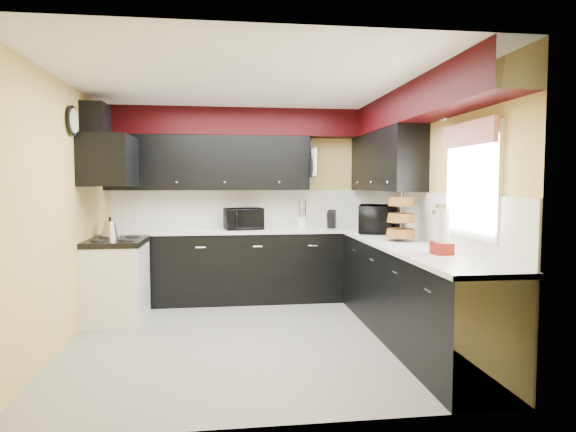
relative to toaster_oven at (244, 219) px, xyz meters
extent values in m
plane|color=gray|center=(0.06, -1.49, -1.08)|extent=(3.60, 3.60, 0.00)
cube|color=#E0C666|center=(0.06, 0.31, 0.17)|extent=(3.60, 0.06, 2.50)
cube|color=#E0C666|center=(1.86, -1.49, 0.17)|extent=(0.06, 3.60, 2.50)
cube|color=#E0C666|center=(-1.74, -1.49, 0.17)|extent=(0.06, 3.60, 2.50)
cube|color=white|center=(0.06, -1.49, 1.42)|extent=(3.60, 3.60, 0.06)
cube|color=black|center=(0.06, 0.01, -0.63)|extent=(3.60, 0.60, 0.90)
cube|color=black|center=(1.56, -1.79, -0.63)|extent=(0.60, 3.00, 0.90)
cube|color=white|center=(0.06, 0.01, -0.16)|extent=(3.62, 0.64, 0.04)
cube|color=white|center=(1.56, -1.79, -0.16)|extent=(0.64, 3.02, 0.04)
cube|color=white|center=(0.06, 0.30, 0.11)|extent=(3.60, 0.02, 0.50)
cube|color=white|center=(1.85, -1.49, 0.11)|extent=(0.02, 3.60, 0.50)
cube|color=black|center=(-0.44, 0.13, 0.72)|extent=(2.60, 0.35, 0.70)
cube|color=black|center=(1.68, -0.59, 0.72)|extent=(0.35, 1.80, 0.70)
cube|color=black|center=(0.06, 0.13, 1.25)|extent=(3.60, 0.36, 0.35)
cube|color=black|center=(1.68, -1.67, 1.25)|extent=(0.36, 3.24, 0.35)
cube|color=white|center=(-1.44, -0.74, -0.65)|extent=(0.60, 0.75, 0.86)
cube|color=black|center=(-1.44, -0.74, -0.19)|extent=(0.62, 0.77, 0.06)
cube|color=black|center=(-1.49, -0.74, 0.70)|extent=(0.50, 0.78, 0.55)
cube|color=black|center=(-1.62, -0.74, 1.12)|extent=(0.24, 0.40, 0.40)
cube|color=red|center=(1.79, -2.39, 0.87)|extent=(0.04, 0.88, 0.20)
cube|color=white|center=(0.89, -0.19, 0.72)|extent=(0.03, 0.26, 0.35)
imported|color=black|center=(0.00, 0.00, 0.00)|extent=(0.54, 0.48, 0.28)
imported|color=black|center=(1.58, -0.61, 0.03)|extent=(0.58, 0.70, 0.33)
cylinder|color=white|center=(0.76, -0.04, -0.06)|extent=(0.17, 0.17, 0.15)
cube|color=black|center=(1.16, -0.02, -0.02)|extent=(0.15, 0.17, 0.23)
camera|label=1|loc=(-0.22, -6.23, 0.47)|focal=30.00mm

